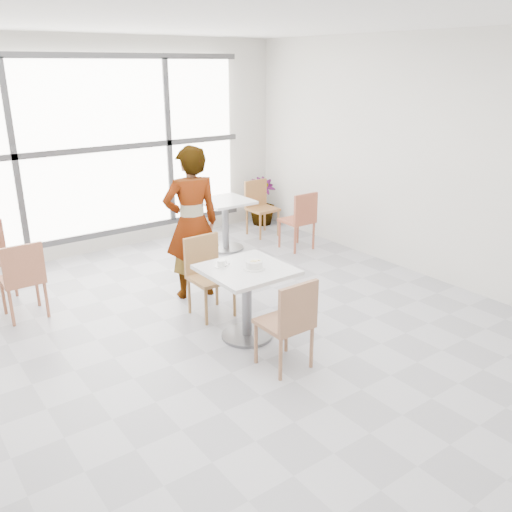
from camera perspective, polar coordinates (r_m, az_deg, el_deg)
floor at (r=5.44m, az=-1.90°, el=-9.08°), size 7.00×7.00×0.00m
ceiling at (r=4.78m, az=-2.34°, el=24.27°), size 7.00×7.00×0.00m
wall_back at (r=7.99m, az=-16.67°, el=10.89°), size 6.00×0.00×6.00m
wall_right at (r=7.00m, az=18.93°, el=9.50°), size 0.00×7.00×7.00m
window at (r=7.93m, az=-16.51°, el=10.84°), size 4.60×0.07×2.52m
main_table at (r=5.31m, az=-0.99°, el=-3.56°), size 0.80×0.80×0.75m
chair_near at (r=4.77m, az=3.63°, el=-6.72°), size 0.42×0.42×0.87m
chair_far at (r=5.87m, az=-5.23°, el=-1.50°), size 0.42×0.42×0.87m
oatmeal_bowl at (r=5.18m, az=-0.20°, el=-0.91°), size 0.21×0.21×0.09m
coffee_cup at (r=5.25m, az=-3.67°, el=-0.83°), size 0.16×0.13×0.07m
person at (r=6.21m, az=-6.85°, el=3.46°), size 0.73×0.56×1.79m
bg_table_right at (r=7.93m, az=-3.27°, el=4.11°), size 0.70×0.70×0.75m
bg_chair_left_near at (r=6.22m, az=-23.51°, el=-1.92°), size 0.42×0.42×0.87m
bg_chair_right_near at (r=7.90m, az=4.75°, el=4.12°), size 0.42×0.42×0.87m
bg_chair_right_far at (r=8.64m, az=0.38°, el=5.56°), size 0.42×0.42×0.87m
plant_right at (r=9.21m, az=0.64°, el=5.82°), size 0.51×0.51×0.80m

